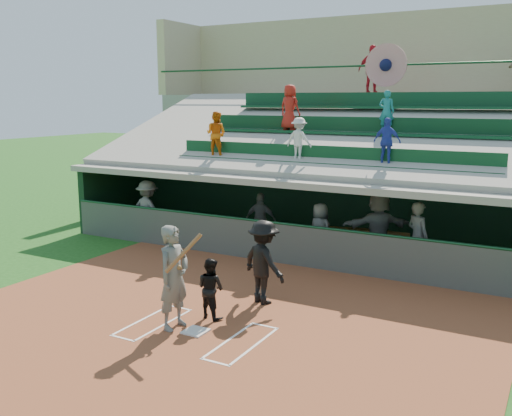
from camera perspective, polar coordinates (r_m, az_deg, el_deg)
The scene contains 19 objects.
ground at distance 11.23m, azimuth -6.06°, elevation -12.32°, with size 100.00×100.00×0.00m, color #194C15.
dirt_slab at distance 11.61m, azimuth -4.63°, elevation -11.45°, with size 11.00×9.00×0.02m, color brown.
home_plate at distance 11.22m, azimuth -6.07°, elevation -12.16°, with size 0.43×0.43×0.03m, color silver.
batters_box_chalk at distance 11.22m, azimuth -6.07°, elevation -12.21°, with size 2.65×1.85×0.01m.
dugout_floor at distance 16.90m, azimuth 7.13°, elevation -4.31°, with size 16.00×3.50×0.04m, color gray.
concourse_slab at distance 22.83m, azimuth 13.58°, elevation 5.22°, with size 20.00×3.00×4.60m, color gray.
grandstand at distance 19.99m, azimuth 11.27°, elevation 4.45°, with size 20.40×10.40×7.80m.
batter_at_plate at distance 11.14m, azimuth -8.21°, elevation -6.85°, with size 0.90×0.81×2.04m.
catcher at distance 11.68m, azimuth -4.56°, elevation -7.99°, with size 0.61×0.47×1.25m, color black.
home_umpire at distance 12.39m, azimuth 0.76°, elevation -5.42°, with size 1.19×0.68×1.84m, color black.
dugout_bench at distance 18.00m, azimuth 8.54°, elevation -2.66°, with size 13.94×0.42×0.42m, color olive.
white_table at distance 19.09m, azimuth -10.96°, elevation -1.51°, with size 0.82×0.61×0.71m, color silver.
water_cooler at distance 18.93m, azimuth -10.94°, elevation 0.08°, with size 0.38×0.38×0.38m, color #D94F0C.
dugout_player_a at distance 18.26m, azimuth -10.77°, elevation -0.20°, with size 1.21×0.69×1.87m, color #555853.
dugout_player_b at distance 17.02m, azimuth 0.49°, elevation -1.22°, with size 0.96×0.40×1.63m, color #575954.
dugout_player_c at distance 15.82m, azimuth 6.41°, elevation -2.32°, with size 0.77×0.50×1.57m, color #5A5D57.
dugout_player_d at distance 15.53m, azimuth 12.13°, elevation -1.95°, with size 1.85×0.59×2.00m, color #5F635D.
dugout_player_e at distance 14.97m, azimuth 15.87°, elevation -2.87°, with size 0.68×0.44×1.85m, color #535550.
concourse_staff_a at distance 22.09m, azimuth 11.57°, elevation 13.41°, with size 1.04×0.43×1.78m, color red.
Camera 1 is at (5.96, -8.44, 4.40)m, focal length 40.00 mm.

